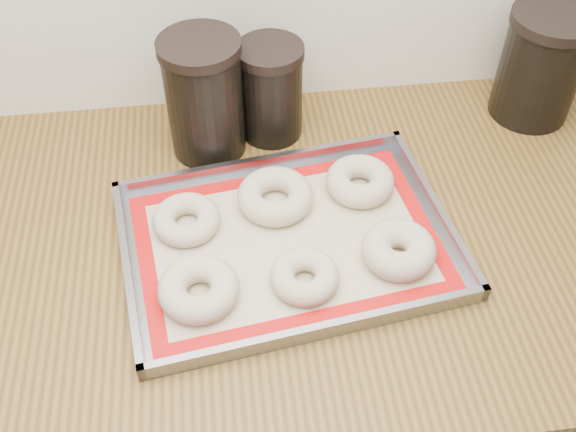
{
  "coord_description": "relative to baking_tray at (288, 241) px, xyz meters",
  "views": [
    {
      "loc": [
        -0.23,
        1.03,
        1.63
      ],
      "look_at": [
        -0.15,
        1.65,
        0.96
      ],
      "focal_mm": 42.0,
      "sensor_mm": 36.0,
      "label": 1
    }
  ],
  "objects": [
    {
      "name": "cabinet",
      "position": [
        0.15,
        0.02,
        -0.48
      ],
      "size": [
        3.0,
        0.65,
        0.86
      ],
      "primitive_type": "cube",
      "color": "slate",
      "rests_on": "floor"
    },
    {
      "name": "countertop",
      "position": [
        0.15,
        0.02,
        -0.03
      ],
      "size": [
        3.06,
        0.68,
        0.04
      ],
      "primitive_type": "cube",
      "color": "brown",
      "rests_on": "cabinet"
    },
    {
      "name": "baking_tray",
      "position": [
        0.0,
        0.0,
        0.0
      ],
      "size": [
        0.5,
        0.39,
        0.03
      ],
      "rotation": [
        0.0,
        0.0,
        0.14
      ],
      "color": "gray",
      "rests_on": "countertop"
    },
    {
      "name": "baking_mat",
      "position": [
        0.0,
        0.0,
        -0.0
      ],
      "size": [
        0.46,
        0.35,
        0.0
      ],
      "rotation": [
        0.0,
        0.0,
        0.14
      ],
      "color": "#C6B793",
      "rests_on": "baking_tray"
    },
    {
      "name": "bagel_front_left",
      "position": [
        -0.13,
        -0.08,
        0.02
      ],
      "size": [
        0.12,
        0.12,
        0.04
      ],
      "primitive_type": "torus",
      "rotation": [
        0.0,
        0.0,
        0.12
      ],
      "color": "beige",
      "rests_on": "baking_mat"
    },
    {
      "name": "bagel_front_mid",
      "position": [
        0.01,
        -0.08,
        0.01
      ],
      "size": [
        0.12,
        0.12,
        0.03
      ],
      "primitive_type": "torus",
      "rotation": [
        0.0,
        0.0,
        0.33
      ],
      "color": "beige",
      "rests_on": "baking_mat"
    },
    {
      "name": "bagel_front_right",
      "position": [
        0.15,
        -0.05,
        0.02
      ],
      "size": [
        0.11,
        0.11,
        0.04
      ],
      "primitive_type": "torus",
      "rotation": [
        0.0,
        0.0,
        -0.11
      ],
      "color": "beige",
      "rests_on": "baking_mat"
    },
    {
      "name": "bagel_back_left",
      "position": [
        -0.14,
        0.05,
        0.01
      ],
      "size": [
        0.1,
        0.1,
        0.03
      ],
      "primitive_type": "torus",
      "rotation": [
        0.0,
        0.0,
        0.08
      ],
      "color": "beige",
      "rests_on": "baking_mat"
    },
    {
      "name": "bagel_back_mid",
      "position": [
        -0.01,
        0.08,
        0.02
      ],
      "size": [
        0.12,
        0.12,
        0.04
      ],
      "primitive_type": "torus",
      "rotation": [
        0.0,
        0.0,
        0.07
      ],
      "color": "beige",
      "rests_on": "baking_mat"
    },
    {
      "name": "bagel_back_right",
      "position": [
        0.12,
        0.09,
        0.02
      ],
      "size": [
        0.14,
        0.14,
        0.04
      ],
      "primitive_type": "torus",
      "rotation": [
        0.0,
        0.0,
        0.47
      ],
      "color": "beige",
      "rests_on": "baking_mat"
    },
    {
      "name": "canister_left",
      "position": [
        -0.1,
        0.23,
        0.09
      ],
      "size": [
        0.12,
        0.12,
        0.2
      ],
      "color": "black",
      "rests_on": "countertop"
    },
    {
      "name": "canister_mid",
      "position": [
        0.0,
        0.25,
        0.08
      ],
      "size": [
        0.11,
        0.11,
        0.16
      ],
      "color": "black",
      "rests_on": "countertop"
    },
    {
      "name": "canister_right",
      "position": [
        0.45,
        0.25,
        0.09
      ],
      "size": [
        0.14,
        0.14,
        0.19
      ],
      "color": "black",
      "rests_on": "countertop"
    }
  ]
}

